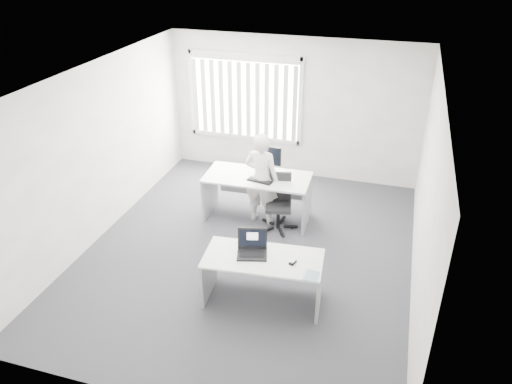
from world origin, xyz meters
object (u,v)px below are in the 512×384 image
(desk_far, at_px, (257,188))
(person, at_px, (262,179))
(office_chair, at_px, (278,211))
(monitor, at_px, (268,159))
(laptop, at_px, (252,246))
(desk_near, at_px, (263,270))

(desk_far, bearing_deg, person, -42.30)
(desk_far, distance_m, office_chair, 0.55)
(desk_far, distance_m, monitor, 0.54)
(laptop, xyz_separation_m, monitor, (-0.44, 2.38, 0.17))
(desk_far, height_order, office_chair, office_chair)
(desk_near, distance_m, office_chair, 1.95)
(desk_near, bearing_deg, monitor, 98.82)
(desk_near, distance_m, laptop, 0.39)
(laptop, bearing_deg, desk_near, -15.09)
(desk_near, xyz_separation_m, office_chair, (-0.28, 1.92, -0.22))
(person, relative_size, monitor, 3.69)
(person, distance_m, laptop, 2.07)
(desk_far, xyz_separation_m, office_chair, (0.43, -0.18, -0.29))
(monitor, bearing_deg, laptop, -79.22)
(office_chair, relative_size, laptop, 2.45)
(desk_far, bearing_deg, monitor, 65.53)
(office_chair, height_order, laptop, laptop)
(office_chair, bearing_deg, laptop, -98.87)
(desk_near, bearing_deg, desk_far, 103.47)
(desk_near, relative_size, desk_far, 0.90)
(desk_near, relative_size, office_chair, 1.69)
(laptop, height_order, monitor, monitor)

